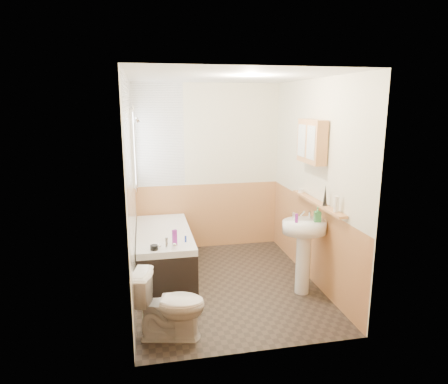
{
  "coord_description": "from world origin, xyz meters",
  "views": [
    {
      "loc": [
        -0.95,
        -4.51,
        2.22
      ],
      "look_at": [
        0.0,
        0.15,
        1.15
      ],
      "focal_mm": 32.0,
      "sensor_mm": 36.0,
      "label": 1
    }
  ],
  "objects_px": {
    "toilet": "(170,305)",
    "medicine_cabinet": "(312,141)",
    "sink": "(304,242)",
    "pine_shelf": "(317,203)",
    "bathtub": "(164,250)"
  },
  "relations": [
    {
      "from": "pine_shelf",
      "to": "bathtub",
      "type": "bearing_deg",
      "value": 155.16
    },
    {
      "from": "toilet",
      "to": "sink",
      "type": "distance_m",
      "value": 1.74
    },
    {
      "from": "sink",
      "to": "pine_shelf",
      "type": "height_order",
      "value": "pine_shelf"
    },
    {
      "from": "bathtub",
      "to": "pine_shelf",
      "type": "relative_size",
      "value": 1.22
    },
    {
      "from": "toilet",
      "to": "medicine_cabinet",
      "type": "xyz_separation_m",
      "value": [
        1.77,
        0.92,
        1.44
      ]
    },
    {
      "from": "bathtub",
      "to": "pine_shelf",
      "type": "height_order",
      "value": "pine_shelf"
    },
    {
      "from": "pine_shelf",
      "to": "sink",
      "type": "bearing_deg",
      "value": -147.54
    },
    {
      "from": "bathtub",
      "to": "pine_shelf",
      "type": "xyz_separation_m",
      "value": [
        1.77,
        -0.82,
        0.77
      ]
    },
    {
      "from": "toilet",
      "to": "sink",
      "type": "xyz_separation_m",
      "value": [
        1.6,
        0.62,
        0.3
      ]
    },
    {
      "from": "sink",
      "to": "medicine_cabinet",
      "type": "distance_m",
      "value": 1.19
    },
    {
      "from": "pine_shelf",
      "to": "medicine_cabinet",
      "type": "distance_m",
      "value": 0.73
    },
    {
      "from": "sink",
      "to": "medicine_cabinet",
      "type": "bearing_deg",
      "value": 46.49
    },
    {
      "from": "toilet",
      "to": "pine_shelf",
      "type": "distance_m",
      "value": 2.08
    },
    {
      "from": "toilet",
      "to": "medicine_cabinet",
      "type": "distance_m",
      "value": 2.46
    },
    {
      "from": "toilet",
      "to": "medicine_cabinet",
      "type": "height_order",
      "value": "medicine_cabinet"
    }
  ]
}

